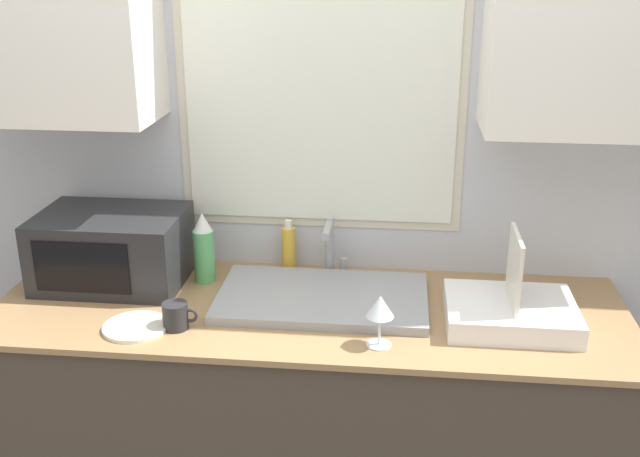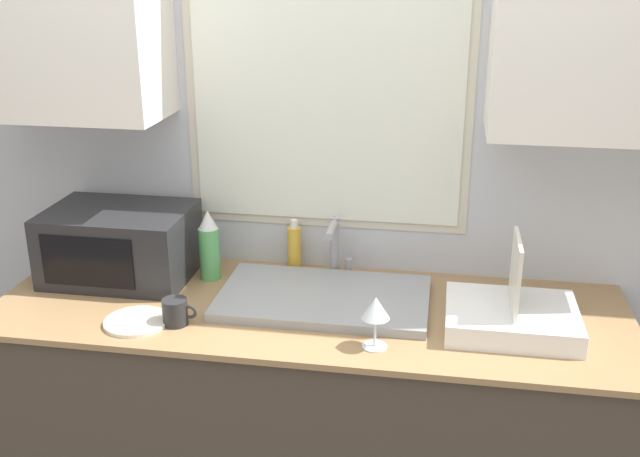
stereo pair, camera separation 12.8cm
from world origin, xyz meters
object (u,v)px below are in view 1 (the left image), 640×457
(spray_bottle, at_px, (204,249))
(soap_bottle, at_px, (288,248))
(wine_glass, at_px, (380,308))
(microwave, at_px, (112,248))
(dish_rack, at_px, (511,310))
(faucet, at_px, (330,243))
(mug_near_sink, at_px, (176,316))

(spray_bottle, height_order, soap_bottle, spray_bottle)
(spray_bottle, relative_size, wine_glass, 1.57)
(spray_bottle, distance_m, wine_glass, 0.72)
(microwave, xyz_separation_m, dish_rack, (1.31, -0.17, -0.08))
(dish_rack, distance_m, spray_bottle, 1.03)
(faucet, xyz_separation_m, mug_near_sink, (-0.42, -0.43, -0.08))
(mug_near_sink, height_order, wine_glass, wine_glass)
(microwave, relative_size, soap_bottle, 2.59)
(microwave, bearing_deg, spray_bottle, 7.10)
(wine_glass, bearing_deg, dish_rack, 24.63)
(mug_near_sink, bearing_deg, faucet, 45.88)
(microwave, distance_m, dish_rack, 1.32)
(microwave, relative_size, mug_near_sink, 4.49)
(dish_rack, bearing_deg, soap_bottle, 155.38)
(spray_bottle, height_order, mug_near_sink, spray_bottle)
(dish_rack, bearing_deg, microwave, 172.61)
(wine_glass, bearing_deg, faucet, 111.57)
(microwave, height_order, spray_bottle, spray_bottle)
(dish_rack, relative_size, spray_bottle, 1.57)
(wine_glass, bearing_deg, soap_bottle, 123.40)
(dish_rack, relative_size, soap_bottle, 2.08)
(dish_rack, relative_size, mug_near_sink, 3.61)
(spray_bottle, distance_m, soap_bottle, 0.30)
(dish_rack, distance_m, wine_glass, 0.44)
(dish_rack, xyz_separation_m, mug_near_sink, (-1.00, -0.14, -0.00))
(dish_rack, height_order, spray_bottle, dish_rack)
(dish_rack, relative_size, wine_glass, 2.47)
(mug_near_sink, relative_size, wine_glass, 0.68)
(soap_bottle, xyz_separation_m, mug_near_sink, (-0.27, -0.48, -0.04))
(faucet, bearing_deg, mug_near_sink, -134.12)
(faucet, distance_m, spray_bottle, 0.43)
(mug_near_sink, bearing_deg, microwave, 134.79)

